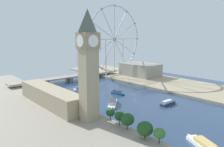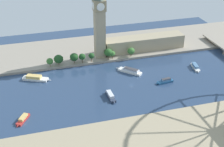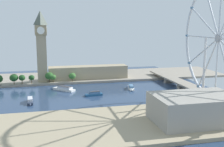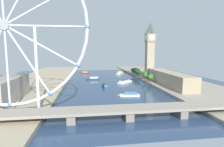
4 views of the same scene
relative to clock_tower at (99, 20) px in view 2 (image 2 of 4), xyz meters
The scene contains 12 objects.
ground_plane 95.26m from the clock_tower, 12.82° to the left, with size 382.68×382.68×0.00m, color navy.
riverbank_left 61.29m from the clock_tower, 148.61° to the left, with size 90.00×520.00×3.00m, color gray.
riverbank_right 191.57m from the clock_tower, ahead, with size 90.00×520.00×3.00m, color tan.
clock_tower is the anchor object (origin of this frame).
parliament_block 75.89m from the clock_tower, 95.55° to the left, with size 22.00×111.66×18.04m, color tan.
tree_row_embankment 47.65m from the clock_tower, 61.85° to the right, with size 12.67×115.28×13.78m.
tour_boat_0 133.66m from the clock_tower, 60.72° to the left, with size 25.49×9.42×4.79m.
tour_boat_1 106.88m from the clock_tower, 67.94° to the right, with size 20.72×33.92×5.67m.
tour_boat_2 109.97m from the clock_tower, ahead, with size 25.48×6.64×5.16m.
tour_boat_3 161.93m from the clock_tower, 42.93° to the right, with size 20.90×14.52×4.34m.
tour_boat_4 74.32m from the clock_tower, 27.67° to the left, with size 28.45×28.06×5.48m.
tour_boat_5 112.68m from the clock_tower, 34.10° to the left, with size 7.41×22.82×5.32m.
Camera 2 is at (301.52, -108.71, 190.63)m, focal length 52.14 mm.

